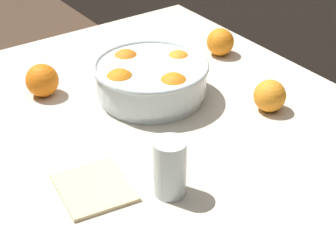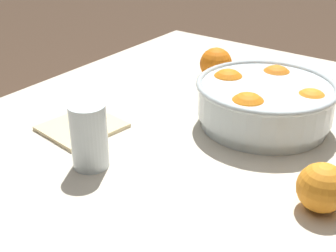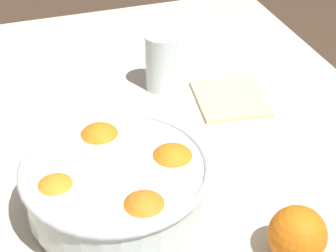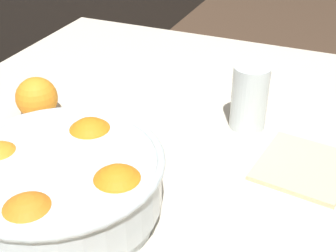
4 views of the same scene
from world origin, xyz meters
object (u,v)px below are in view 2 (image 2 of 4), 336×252
object	(u,v)px
fruit_bowl	(264,101)
orange_loose_near_bowl	(216,64)
juice_glass	(89,138)
orange_loose_front	(322,188)

from	to	relation	value
fruit_bowl	orange_loose_near_bowl	world-z (taller)	fruit_bowl
juice_glass	orange_loose_near_bowl	world-z (taller)	juice_glass
fruit_bowl	orange_loose_front	distance (m)	0.30
fruit_bowl	orange_loose_near_bowl	size ratio (longest dim) A/B	3.45
fruit_bowl	orange_loose_front	size ratio (longest dim) A/B	3.67
fruit_bowl	juice_glass	bearing A→B (deg)	-27.94
fruit_bowl	juice_glass	world-z (taller)	juice_glass
fruit_bowl	orange_loose_front	xyz separation A→B (m)	(0.22, 0.20, -0.01)
juice_glass	orange_loose_near_bowl	bearing A→B (deg)	-175.45
orange_loose_near_bowl	orange_loose_front	distance (m)	0.57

